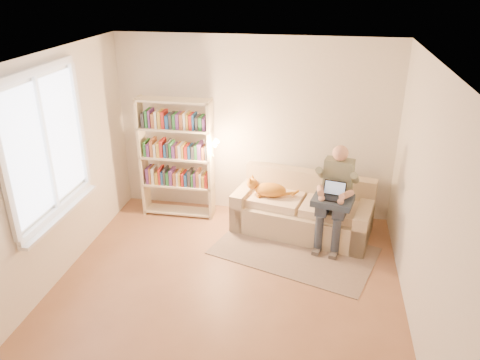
% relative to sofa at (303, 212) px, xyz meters
% --- Properties ---
extents(floor, '(4.50, 4.50, 0.00)m').
position_rel_sofa_xyz_m(floor, '(-0.78, -1.74, -0.29)').
color(floor, brown).
rests_on(floor, ground).
extents(ceiling, '(4.00, 4.50, 0.02)m').
position_rel_sofa_xyz_m(ceiling, '(-0.78, -1.74, 2.31)').
color(ceiling, white).
rests_on(ceiling, wall_back).
extents(wall_left, '(0.02, 4.50, 2.60)m').
position_rel_sofa_xyz_m(wall_left, '(-2.78, -1.74, 1.01)').
color(wall_left, silver).
rests_on(wall_left, floor).
extents(wall_right, '(0.02, 4.50, 2.60)m').
position_rel_sofa_xyz_m(wall_right, '(1.22, -1.74, 1.01)').
color(wall_right, silver).
rests_on(wall_right, floor).
extents(wall_back, '(4.00, 0.02, 2.60)m').
position_rel_sofa_xyz_m(wall_back, '(-0.78, 0.51, 1.01)').
color(wall_back, silver).
rests_on(wall_back, floor).
extents(window, '(0.12, 1.52, 1.69)m').
position_rel_sofa_xyz_m(window, '(-2.73, -1.54, 1.09)').
color(window, white).
rests_on(window, wall_left).
extents(sofa, '(1.99, 1.20, 0.79)m').
position_rel_sofa_xyz_m(sofa, '(0.00, 0.00, 0.00)').
color(sofa, tan).
rests_on(sofa, floor).
extents(person, '(0.48, 0.65, 1.34)m').
position_rel_sofa_xyz_m(person, '(0.41, -0.24, 0.47)').
color(person, gray).
rests_on(person, sofa).
extents(cat, '(0.68, 0.32, 0.24)m').
position_rel_sofa_xyz_m(cat, '(-0.47, -0.02, 0.32)').
color(cat, '#F8A130').
rests_on(cat, sofa).
extents(blanket, '(0.58, 0.51, 0.08)m').
position_rel_sofa_xyz_m(blanket, '(0.35, -0.35, 0.39)').
color(blanket, '#263243').
rests_on(blanket, person).
extents(laptop, '(0.33, 0.29, 0.25)m').
position_rel_sofa_xyz_m(laptop, '(0.35, -0.34, 0.48)').
color(laptop, black).
rests_on(laptop, blanket).
extents(bookshelf, '(1.18, 0.32, 1.78)m').
position_rel_sofa_xyz_m(bookshelf, '(-1.85, 0.16, 0.70)').
color(bookshelf, beige).
rests_on(bookshelf, floor).
extents(rug, '(2.29, 1.75, 0.01)m').
position_rel_sofa_xyz_m(rug, '(-0.07, -0.59, -0.28)').
color(rug, gray).
rests_on(rug, floor).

